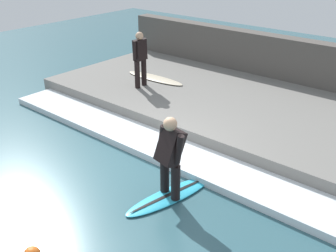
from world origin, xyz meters
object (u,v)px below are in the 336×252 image
object	(u,v)px
surfer_riding	(170,154)
surfer_waiting_near	(140,57)
surfboard_riding	(170,196)
surfboard_waiting_near	(155,78)

from	to	relation	value
surfer_riding	surfer_waiting_near	size ratio (longest dim) A/B	0.99
surfboard_riding	surfer_waiting_near	bearing A→B (deg)	49.56
surfer_riding	surfer_waiting_near	world-z (taller)	surfer_waiting_near
surfboard_riding	surfboard_waiting_near	world-z (taller)	surfboard_waiting_near
surfer_waiting_near	surfboard_waiting_near	distance (m)	1.11
surfer_waiting_near	surfboard_waiting_near	xyz separation A→B (m)	(0.72, 0.12, -0.83)
surfboard_waiting_near	surfboard_riding	bearing A→B (deg)	-135.51
surfer_riding	surfer_waiting_near	bearing A→B (deg)	49.56
surfer_waiting_near	surfboard_waiting_near	world-z (taller)	surfer_waiting_near
surfer_riding	surfboard_waiting_near	distance (m)	5.37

